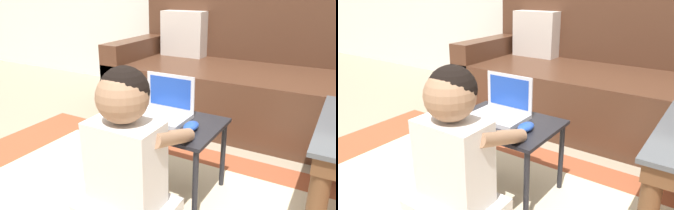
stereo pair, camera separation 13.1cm
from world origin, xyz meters
TOP-DOWN VIEW (x-y plane):
  - ground_plane at (0.00, 0.00)m, footprint 16.00×16.00m
  - area_rug at (0.04, -0.11)m, footprint 2.48×1.36m
  - couch at (0.07, 1.18)m, footprint 1.90×0.87m
  - laptop_desk at (0.04, 0.08)m, footprint 0.49×0.37m
  - laptop at (0.01, 0.11)m, footprint 0.25×0.18m
  - computer_mouse at (0.18, 0.04)m, footprint 0.06×0.10m
  - person_seated at (0.09, -0.30)m, footprint 0.35×0.40m

SIDE VIEW (x-z plane):
  - ground_plane at x=0.00m, z-range 0.00..0.00m
  - area_rug at x=0.04m, z-range 0.00..0.01m
  - couch at x=0.07m, z-range -0.16..0.78m
  - laptop_desk at x=0.04m, z-range 0.13..0.50m
  - person_seated at x=0.09m, z-range -0.03..0.68m
  - computer_mouse at x=0.18m, z-range 0.37..0.40m
  - laptop at x=0.01m, z-range 0.30..0.50m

